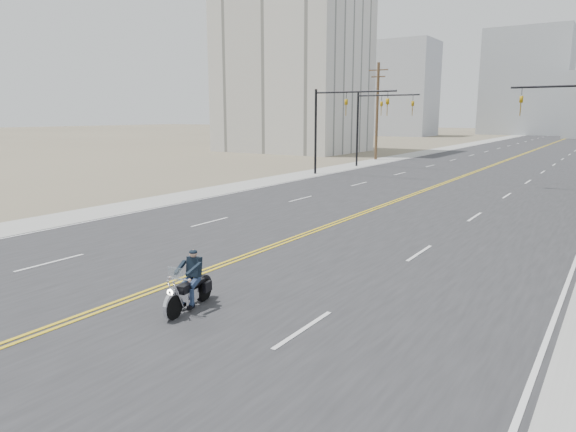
# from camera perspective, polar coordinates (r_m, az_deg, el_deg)

# --- Properties ---
(ground_plane) EXTENTS (400.00, 400.00, 0.00)m
(ground_plane) POSITION_cam_1_polar(r_m,az_deg,el_deg) (13.10, -28.03, -12.23)
(ground_plane) COLOR #776D56
(ground_plane) RESTS_ON ground
(road) EXTENTS (20.00, 200.00, 0.01)m
(road) POSITION_cam_1_polar(r_m,az_deg,el_deg) (76.46, 25.18, 6.43)
(road) COLOR #303033
(road) RESTS_ON ground
(sidewalk_left) EXTENTS (3.00, 200.00, 0.01)m
(sidewalk_left) POSITION_cam_1_polar(r_m,az_deg,el_deg) (78.91, 16.85, 7.12)
(sidewalk_left) COLOR #A5A5A0
(sidewalk_left) RESTS_ON ground
(traffic_mast_left) EXTENTS (7.10, 0.26, 7.00)m
(traffic_mast_left) POSITION_cam_1_polar(r_m,az_deg,el_deg) (42.43, 5.51, 11.15)
(traffic_mast_left) COLOR black
(traffic_mast_left) RESTS_ON ground
(traffic_mast_far) EXTENTS (6.10, 0.26, 7.00)m
(traffic_mast_far) POSITION_cam_1_polar(r_m,az_deg,el_deg) (49.78, 9.54, 10.97)
(traffic_mast_far) COLOR black
(traffic_mast_far) RESTS_ON ground
(utility_pole_left) EXTENTS (2.20, 0.30, 10.50)m
(utility_pole_left) POSITION_cam_1_polar(r_m,az_deg,el_deg) (58.39, 9.88, 11.55)
(utility_pole_left) COLOR brown
(utility_pole_left) RESTS_ON ground
(apartment_block) EXTENTS (18.00, 14.00, 30.00)m
(apartment_block) POSITION_cam_1_polar(r_m,az_deg,el_deg) (72.61, 0.57, 19.15)
(apartment_block) COLOR silver
(apartment_block) RESTS_ON ground
(haze_bldg_a) EXTENTS (14.00, 12.00, 22.00)m
(haze_bldg_a) POSITION_cam_1_polar(r_m,az_deg,el_deg) (129.09, 12.75, 13.60)
(haze_bldg_a) COLOR #B7BCC6
(haze_bldg_a) RESTS_ON ground
(haze_bldg_d) EXTENTS (20.00, 15.00, 26.00)m
(haze_bldg_d) POSITION_cam_1_polar(r_m,az_deg,el_deg) (147.53, 24.97, 13.29)
(haze_bldg_d) COLOR #ADB2B7
(haze_bldg_d) RESTS_ON ground
(haze_bldg_f) EXTENTS (12.00, 12.00, 16.00)m
(haze_bldg_f) POSITION_cam_1_polar(r_m,az_deg,el_deg) (148.58, 9.25, 12.21)
(haze_bldg_f) COLOR #ADB2B7
(haze_bldg_f) RESTS_ON ground
(motorcyclist) EXTENTS (1.18, 2.07, 1.53)m
(motorcyclist) POSITION_cam_1_polar(r_m,az_deg,el_deg) (13.37, -11.00, -7.12)
(motorcyclist) COLOR black
(motorcyclist) RESTS_ON ground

